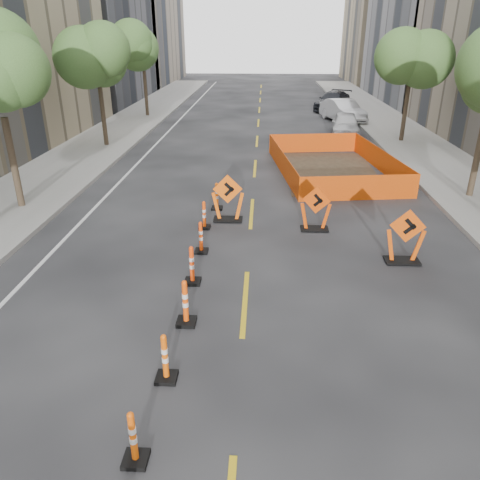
# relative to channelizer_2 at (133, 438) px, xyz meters

# --- Properties ---
(ground_plane) EXTENTS (140.00, 140.00, 0.00)m
(ground_plane) POSITION_rel_channelizer_2_xyz_m (1.47, 0.66, -0.48)
(ground_plane) COLOR black
(sidewalk_left) EXTENTS (4.00, 90.00, 0.15)m
(sidewalk_left) POSITION_rel_channelizer_2_xyz_m (-7.53, 12.66, -0.41)
(sidewalk_left) COLOR gray
(sidewalk_left) RESTS_ON ground
(bld_left_d) EXTENTS (12.00, 16.00, 14.00)m
(bld_left_d) POSITION_rel_channelizer_2_xyz_m (-15.53, 39.86, 6.52)
(bld_left_d) COLOR #4C4C51
(bld_left_d) RESTS_ON ground
(bld_right_e) EXTENTS (12.00, 14.00, 16.00)m
(bld_right_e) POSITION_rel_channelizer_2_xyz_m (18.47, 59.26, 7.52)
(bld_right_e) COLOR tan
(bld_right_e) RESTS_ON ground
(tree_l_c) EXTENTS (2.80, 2.80, 5.95)m
(tree_l_c) POSITION_rel_channelizer_2_xyz_m (-6.93, 20.66, 4.04)
(tree_l_c) COLOR #382B1E
(tree_l_c) RESTS_ON ground
(tree_l_d) EXTENTS (2.80, 2.80, 5.95)m
(tree_l_d) POSITION_rel_channelizer_2_xyz_m (-6.93, 30.66, 4.04)
(tree_l_d) COLOR #382B1E
(tree_l_d) RESTS_ON ground
(tree_r_c) EXTENTS (2.80, 2.80, 5.95)m
(tree_r_c) POSITION_rel_channelizer_2_xyz_m (9.87, 22.66, 4.04)
(tree_r_c) COLOR #382B1E
(tree_r_c) RESTS_ON ground
(channelizer_2) EXTENTS (0.38, 0.38, 0.97)m
(channelizer_2) POSITION_rel_channelizer_2_xyz_m (0.00, 0.00, 0.00)
(channelizer_2) COLOR #E65409
(channelizer_2) RESTS_ON ground
(channelizer_3) EXTENTS (0.40, 0.40, 1.00)m
(channelizer_3) POSITION_rel_channelizer_2_xyz_m (0.11, 1.84, 0.02)
(channelizer_3) COLOR #F15C0A
(channelizer_3) RESTS_ON ground
(channelizer_4) EXTENTS (0.43, 0.43, 1.09)m
(channelizer_4) POSITION_rel_channelizer_2_xyz_m (0.20, 3.67, 0.06)
(channelizer_4) COLOR #FF4E0A
(channelizer_4) RESTS_ON ground
(channelizer_5) EXTENTS (0.41, 0.41, 1.04)m
(channelizer_5) POSITION_rel_channelizer_2_xyz_m (0.08, 5.51, 0.04)
(channelizer_5) COLOR #FF400A
(channelizer_5) RESTS_ON ground
(channelizer_6) EXTENTS (0.38, 0.38, 0.97)m
(channelizer_6) POSITION_rel_channelizer_2_xyz_m (0.08, 7.35, 0.00)
(channelizer_6) COLOR #EF3F0A
(channelizer_6) RESTS_ON ground
(channelizer_7) EXTENTS (0.37, 0.37, 0.94)m
(channelizer_7) POSITION_rel_channelizer_2_xyz_m (-0.04, 9.19, -0.01)
(channelizer_7) COLOR #FB490A
(channelizer_7) RESTS_ON ground
(channelizer_8) EXTENTS (0.40, 0.40, 1.00)m
(channelizer_8) POSITION_rel_channelizer_2_xyz_m (0.20, 11.02, 0.02)
(channelizer_8) COLOR #EE570A
(channelizer_8) RESTS_ON ground
(chevron_sign_left) EXTENTS (1.14, 0.74, 1.64)m
(chevron_sign_left) POSITION_rel_channelizer_2_xyz_m (0.68, 9.91, 0.34)
(chevron_sign_left) COLOR #FF5E0A
(chevron_sign_left) RESTS_ON ground
(chevron_sign_center) EXTENTS (1.13, 0.87, 1.49)m
(chevron_sign_center) POSITION_rel_channelizer_2_xyz_m (3.57, 9.22, 0.26)
(chevron_sign_center) COLOR #DF4709
(chevron_sign_center) RESTS_ON ground
(chevron_sign_right) EXTENTS (1.13, 0.76, 1.60)m
(chevron_sign_right) POSITION_rel_channelizer_2_xyz_m (5.82, 6.99, 0.32)
(chevron_sign_right) COLOR #DD4A09
(chevron_sign_right) RESTS_ON ground
(safety_fence) EXTENTS (5.63, 8.43, 0.99)m
(safety_fence) POSITION_rel_channelizer_2_xyz_m (5.02, 16.18, 0.01)
(safety_fence) COLOR #D6580B
(safety_fence) RESTS_ON ground
(parked_car_near) EXTENTS (2.13, 4.28, 1.40)m
(parked_car_near) POSITION_rel_channelizer_2_xyz_m (6.90, 24.52, 0.22)
(parked_car_near) COLOR #B6B6B8
(parked_car_near) RESTS_ON ground
(parked_car_mid) EXTENTS (2.97, 4.94, 1.54)m
(parked_car_mid) POSITION_rel_channelizer_2_xyz_m (7.48, 29.51, 0.28)
(parked_car_mid) COLOR #B6B6BC
(parked_car_mid) RESTS_ON ground
(parked_car_far) EXTENTS (3.90, 5.35, 1.44)m
(parked_car_far) POSITION_rel_channelizer_2_xyz_m (7.50, 34.92, 0.24)
(parked_car_far) COLOR black
(parked_car_far) RESTS_ON ground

